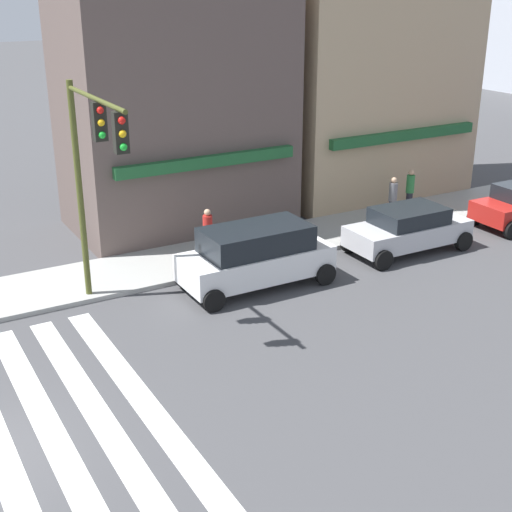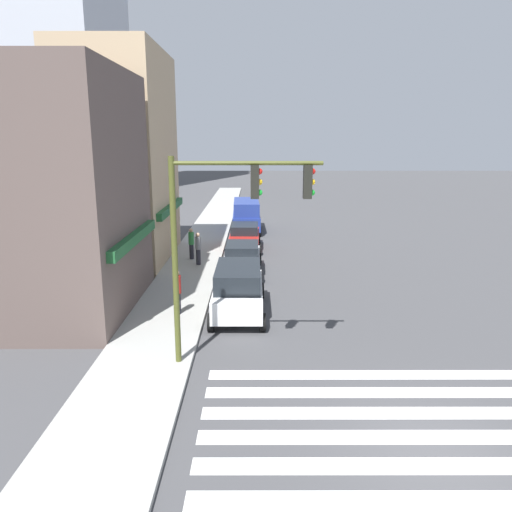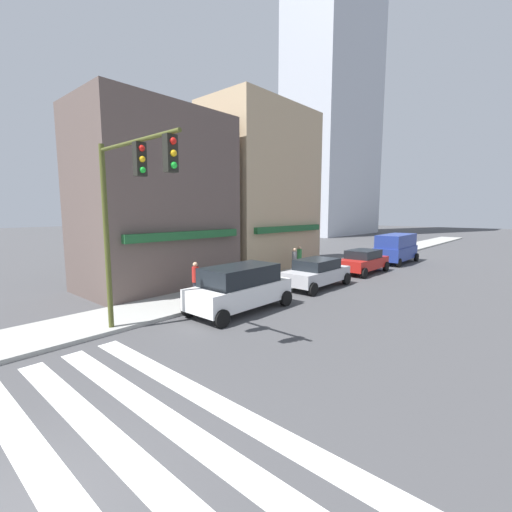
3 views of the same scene
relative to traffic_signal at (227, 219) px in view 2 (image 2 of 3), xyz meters
The scene contains 12 objects.
ground_plane 7.98m from the traffic_signal, 132.08° to the right, with size 200.00×200.00×0.00m, color #424244.
sidewalk_left 6.84m from the traffic_signal, 148.68° to the left, with size 120.00×3.00×0.15m.
crosswalk_stripes 7.98m from the traffic_signal, 132.08° to the right, with size 8.04×10.80×0.01m.
storefront_row 12.19m from the traffic_signal, 33.16° to the left, with size 17.01×5.30×11.58m.
traffic_signal is the anchor object (origin of this frame).
suv_white 5.96m from the traffic_signal, ahead, with size 4.70×2.12×1.94m.
sedan_silver 11.47m from the traffic_signal, ahead, with size 4.41×2.02×1.59m.
sedan_red 17.22m from the traffic_signal, ahead, with size 4.43×2.02×1.59m.
van_blue 23.23m from the traffic_signal, ahead, with size 5.05×2.22×2.34m.
pedestrian_red_jacket 5.99m from the traffic_signal, 27.47° to the left, with size 0.32×0.32×1.77m.
pedestrian_grey_coat 12.86m from the traffic_signal, 10.69° to the left, with size 0.32×0.32×1.77m.
pedestrian_green_top 14.21m from the traffic_signal, 11.86° to the left, with size 0.32×0.32×1.77m.
Camera 2 is at (-9.94, 4.02, 6.88)m, focal length 35.00 mm.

